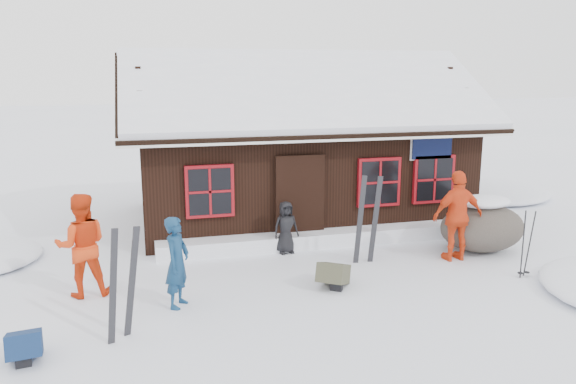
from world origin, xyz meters
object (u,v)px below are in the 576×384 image
at_px(skier_orange_left, 82,245).
at_px(boulder, 482,226).
at_px(ski_pair_left, 123,285).
at_px(backpack_blue, 25,350).
at_px(backpack_olive, 333,278).
at_px(skier_teal, 177,262).
at_px(ski_poles, 526,245).
at_px(skier_orange_right, 458,216).
at_px(skier_crouched, 286,227).

height_order(skier_orange_left, boulder, skier_orange_left).
xyz_separation_m(ski_pair_left, backpack_blue, (-1.31, -0.37, -0.66)).
bearing_deg(backpack_olive, skier_orange_left, -155.13).
height_order(skier_orange_left, backpack_blue, skier_orange_left).
relative_size(skier_teal, boulder, 0.82).
height_order(ski_pair_left, backpack_blue, ski_pair_left).
relative_size(boulder, ski_pair_left, 1.09).
bearing_deg(ski_poles, backpack_blue, -173.26).
bearing_deg(ski_pair_left, skier_orange_right, -8.41).
relative_size(skier_teal, backpack_olive, 2.38).
height_order(skier_teal, skier_crouched, skier_teal).
xyz_separation_m(ski_pair_left, backpack_olive, (3.63, 1.08, -0.64)).
xyz_separation_m(boulder, ski_pair_left, (-7.46, -2.26, 0.26)).
distance_m(ski_poles, backpack_olive, 3.76).
bearing_deg(boulder, backpack_olive, -162.97).
relative_size(ski_poles, backpack_olive, 2.07).
relative_size(boulder, backpack_olive, 2.91).
bearing_deg(ski_pair_left, skier_crouched, 20.13).
xyz_separation_m(skier_crouched, ski_poles, (4.05, -2.57, 0.06)).
height_order(skier_orange_left, ski_poles, skier_orange_left).
bearing_deg(backpack_blue, skier_orange_left, 66.81).
relative_size(skier_crouched, ski_pair_left, 0.66).
height_order(backpack_blue, backpack_olive, backpack_olive).
xyz_separation_m(ski_pair_left, ski_poles, (7.34, 0.65, -0.18)).
distance_m(skier_teal, skier_orange_right, 5.83).
bearing_deg(ski_poles, backpack_olive, 173.34).
relative_size(backpack_blue, backpack_olive, 0.92).
bearing_deg(skier_crouched, ski_poles, -40.78).
xyz_separation_m(skier_crouched, ski_pair_left, (-3.29, -3.21, 0.25)).
bearing_deg(backpack_olive, skier_teal, -142.44).
bearing_deg(ski_pair_left, backpack_blue, 171.79).
xyz_separation_m(skier_teal, skier_orange_right, (5.75, 0.92, 0.17)).
relative_size(ski_poles, backpack_blue, 2.26).
distance_m(skier_teal, backpack_blue, 2.60).
xyz_separation_m(skier_teal, backpack_blue, (-2.15, -1.32, -0.61)).
relative_size(skier_crouched, backpack_olive, 1.76).
xyz_separation_m(boulder, backpack_olive, (-3.83, -1.17, -0.38)).
height_order(skier_crouched, ski_pair_left, ski_pair_left).
bearing_deg(backpack_olive, backpack_blue, -128.76).
relative_size(skier_teal, ski_pair_left, 0.89).
distance_m(skier_orange_right, ski_pair_left, 6.85).
xyz_separation_m(ski_poles, backpack_blue, (-8.64, -1.02, -0.47)).
height_order(skier_crouched, backpack_blue, skier_crouched).
distance_m(skier_orange_right, backpack_olive, 3.16).
distance_m(skier_orange_right, skier_crouched, 3.59).
xyz_separation_m(backpack_blue, backpack_olive, (4.94, 1.45, 0.01)).
bearing_deg(ski_pair_left, skier_orange_left, 87.00).
distance_m(skier_orange_left, skier_orange_right, 7.31).
height_order(skier_orange_left, backpack_olive, skier_orange_left).
distance_m(skier_orange_left, backpack_olive, 4.47).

